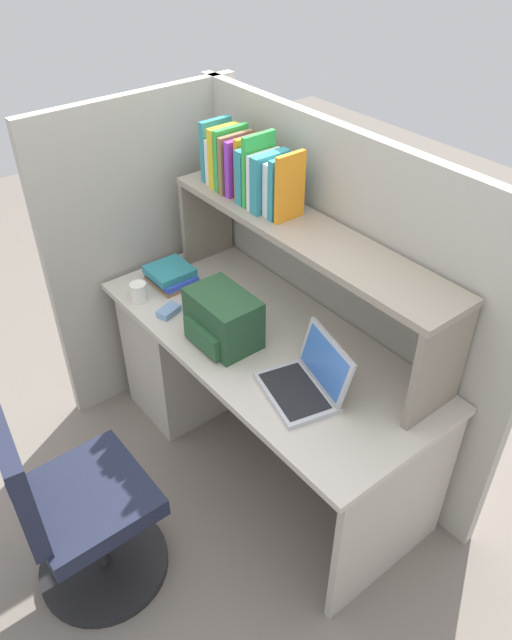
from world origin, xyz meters
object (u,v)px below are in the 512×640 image
(paper_cup, at_px, (139,292))
(office_chair, at_px, (75,515))
(computer_mouse, at_px, (169,311))
(laptop, at_px, (307,381))
(backpack, at_px, (222,319))

(paper_cup, height_order, office_chair, office_chair)
(computer_mouse, relative_size, paper_cup, 1.21)
(computer_mouse, xyz_separation_m, paper_cup, (-0.18, -0.05, 0.03))
(laptop, bearing_deg, office_chair, -108.62)
(laptop, xyz_separation_m, computer_mouse, (-0.74, -0.15, -0.03))
(laptop, distance_m, paper_cup, 0.94)
(backpack, relative_size, computer_mouse, 2.88)
(computer_mouse, relative_size, office_chair, 0.11)
(computer_mouse, bearing_deg, laptop, -6.00)
(laptop, xyz_separation_m, office_chair, (-0.29, -0.87, -0.39))
(backpack, distance_m, office_chair, 0.93)
(laptop, xyz_separation_m, paper_cup, (-0.92, -0.19, -0.01))
(laptop, distance_m, backpack, 0.45)
(computer_mouse, bearing_deg, office_chair, -75.45)
(laptop, bearing_deg, paper_cup, -168.12)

